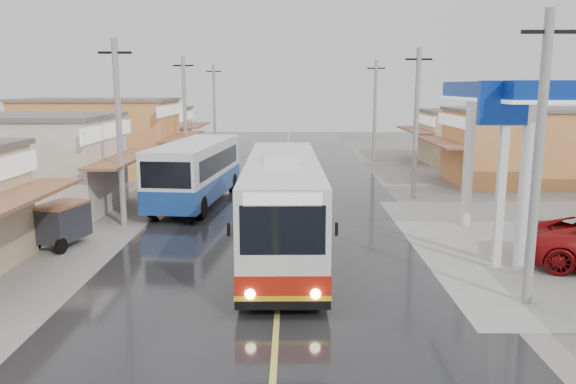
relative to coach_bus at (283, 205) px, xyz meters
name	(u,v)px	position (x,y,z in m)	size (l,w,h in m)	color
ground	(278,303)	(-0.06, -4.74, -1.82)	(120.00, 120.00, 0.00)	slate
road	(285,198)	(-0.06, 10.26, -1.81)	(12.00, 90.00, 0.02)	black
centre_line	(285,198)	(-0.06, 10.26, -1.79)	(0.15, 90.00, 0.01)	#D8CC4C
shopfronts_left	(69,188)	(-13.06, 13.26, -1.82)	(11.00, 44.00, 5.20)	tan
utility_poles_left	(161,195)	(-7.06, 11.26, -1.82)	(1.60, 50.00, 8.00)	gray
utility_poles_right	(413,199)	(6.94, 10.26, -1.82)	(1.60, 36.00, 8.00)	gray
coach_bus	(283,205)	(0.00, 0.00, 0.00)	(2.88, 12.12, 3.77)	silver
second_bus	(196,171)	(-4.61, 8.83, -0.10)	(3.60, 9.83, 3.19)	silver
cyclist	(191,206)	(-4.20, 4.88, -1.10)	(1.10, 2.14, 2.20)	black
tricycle_near	(61,222)	(-8.43, 0.90, -0.86)	(1.90, 2.46, 1.67)	#26262D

